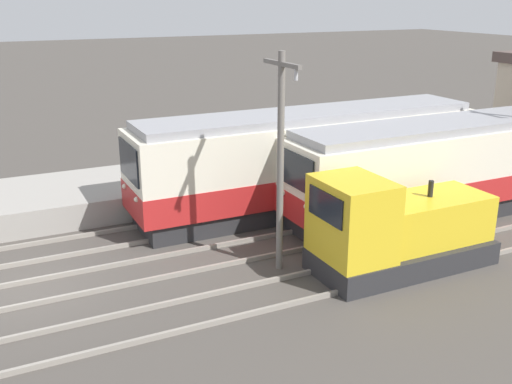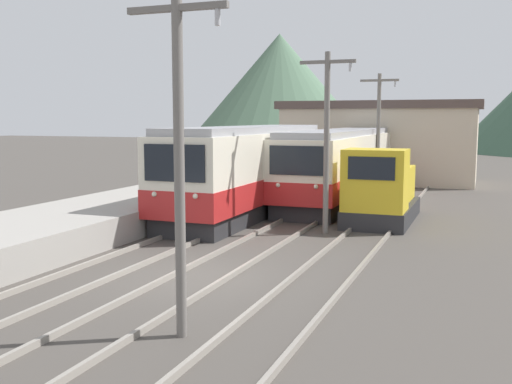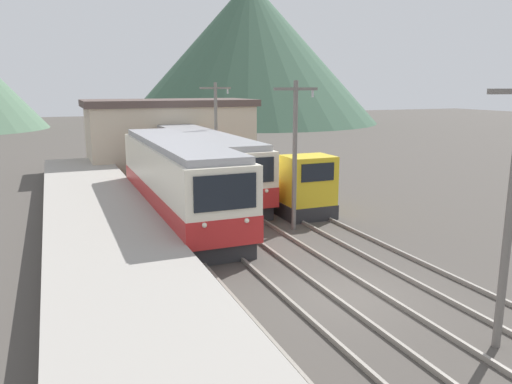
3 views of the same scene
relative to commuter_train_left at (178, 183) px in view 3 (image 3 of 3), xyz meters
The scene contains 13 objects.
ground_plane 11.05m from the commuter_train_left, 76.21° to the right, with size 200.00×200.00×0.00m, color #47423D.
platform_left 11.28m from the commuter_train_left, 109.01° to the right, with size 4.50×54.00×0.96m, color gray.
track_left 10.72m from the commuter_train_left, 90.00° to the right, with size 1.54×60.00×0.14m.
track_center 11.08m from the commuter_train_left, 75.19° to the right, with size 1.54×60.00×0.14m.
track_right 12.19m from the commuter_train_left, 61.29° to the right, with size 1.54×60.00×0.14m.
commuter_train_left is the anchor object (origin of this frame).
commuter_train_center 5.94m from the commuter_train_left, 61.85° to the left, with size 2.84×14.98×3.57m.
shunting_locomotive 5.84m from the commuter_train_left, ahead, with size 2.40×5.63×3.00m.
catenary_mast_near 15.28m from the commuter_train_left, 73.51° to the right, with size 2.00×0.20×6.44m.
catenary_mast_mid 5.86m from the commuter_train_left, 39.52° to the right, with size 2.00×0.20×6.44m.
catenary_mast_far 8.78m from the commuter_train_left, 59.94° to the left, with size 2.00×0.20×6.44m.
station_building 15.75m from the commuter_train_left, 78.54° to the left, with size 12.60×6.30×5.22m.
mountain_backdrop 63.62m from the commuter_train_left, 74.46° to the left, with size 83.47×44.00×23.90m.
Camera 3 is at (-7.93, -12.01, 6.20)m, focal length 35.00 mm.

